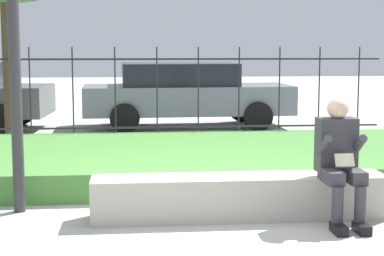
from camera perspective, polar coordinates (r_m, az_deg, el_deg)
name	(u,v)px	position (r m, az deg, el deg)	size (l,w,h in m)	color
ground_plane	(212,218)	(6.58, 1.78, -8.03)	(60.00, 60.00, 0.00)	#B2AFA8
stone_bench	(239,199)	(6.57, 4.24, -6.33)	(2.99, 0.49, 0.43)	#B7B2A3
person_seated_reader	(340,156)	(6.44, 12.98, -2.46)	(0.42, 0.73, 1.23)	black
grass_berm	(190,160)	(8.91, -0.20, -2.87)	(9.12, 3.47, 0.33)	#4C893D
iron_fence	(178,95)	(11.04, -1.28, 2.97)	(7.12, 0.03, 1.72)	#232326
car_parked_center	(185,93)	(13.80, -0.61, 3.10)	(4.47, 1.93, 1.38)	slate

